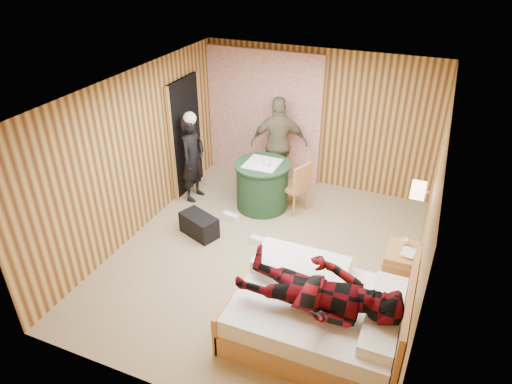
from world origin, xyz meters
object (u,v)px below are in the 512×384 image
at_px(nightstand, 399,266).
at_px(chair_near, 298,184).
at_px(chair_far, 276,161).
at_px(man_at_table, 279,144).
at_px(round_table, 262,185).
at_px(wall_lamp, 418,190).
at_px(bed, 319,313).
at_px(duffel_bag, 199,225).
at_px(man_on_bed, 319,283).
at_px(woman_standing, 193,159).

relative_size(nightstand, chair_near, 0.63).
height_order(chair_far, man_at_table, man_at_table).
relative_size(round_table, chair_far, 1.01).
relative_size(wall_lamp, nightstand, 0.46).
bearing_deg(wall_lamp, chair_near, 154.38).
relative_size(chair_near, man_at_table, 0.53).
relative_size(bed, round_table, 2.09).
distance_m(round_table, duffel_bag, 1.33).
bearing_deg(chair_near, bed, 47.88).
bearing_deg(nightstand, wall_lamp, 82.10).
relative_size(wall_lamp, man_at_table, 0.15).
xyz_separation_m(chair_near, man_on_bed, (1.10, -2.70, 0.42)).
relative_size(chair_near, man_on_bed, 0.51).
xyz_separation_m(wall_lamp, woman_standing, (-3.70, 0.65, -0.53)).
relative_size(nightstand, duffel_bag, 0.93).
height_order(wall_lamp, duffel_bag, wall_lamp).
height_order(woman_standing, man_at_table, man_at_table).
bearing_deg(duffel_bag, man_at_table, 94.50).
relative_size(wall_lamp, round_table, 0.28).
distance_m(chair_near, woman_standing, 1.85).
height_order(wall_lamp, man_on_bed, man_on_bed).
xyz_separation_m(woman_standing, man_on_bed, (2.92, -2.45, 0.19)).
height_order(nightstand, duffel_bag, nightstand).
distance_m(wall_lamp, man_on_bed, 1.99).
xyz_separation_m(duffel_bag, man_on_bed, (2.30, -1.47, 0.78)).
height_order(bed, chair_far, bed).
relative_size(chair_far, chair_near, 1.02).
relative_size(chair_near, woman_standing, 0.59).
xyz_separation_m(bed, nightstand, (0.75, 1.27, -0.02)).
bearing_deg(nightstand, man_at_table, 141.64).
relative_size(bed, woman_standing, 1.28).
relative_size(round_table, woman_standing, 0.62).
relative_size(nightstand, round_table, 0.61).
distance_m(wall_lamp, chair_far, 3.04).
bearing_deg(wall_lamp, bed, -116.78).
relative_size(round_table, duffel_bag, 1.54).
bearing_deg(bed, chair_far, 118.43).
bearing_deg(woman_standing, round_table, -79.39).
bearing_deg(man_at_table, woman_standing, 18.38).
height_order(round_table, duffel_bag, round_table).
distance_m(nightstand, chair_far, 3.10).
bearing_deg(wall_lamp, chair_far, 147.96).
bearing_deg(chair_far, round_table, -102.35).
bearing_deg(chair_near, man_at_table, -115.62).
bearing_deg(man_on_bed, chair_far, 117.10).
distance_m(woman_standing, man_on_bed, 3.82).
bearing_deg(chair_far, wall_lamp, -45.93).
bearing_deg(bed, woman_standing, 142.47).
distance_m(round_table, chair_near, 0.61).
relative_size(chair_near, duffel_bag, 1.49).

